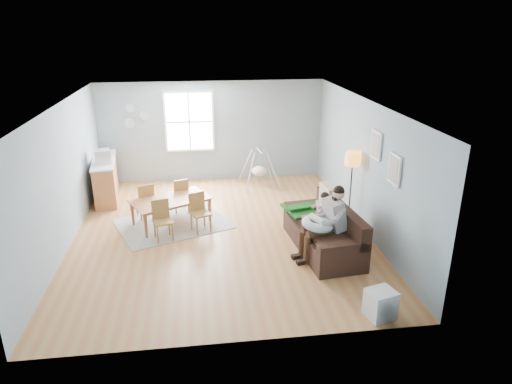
{
  "coord_description": "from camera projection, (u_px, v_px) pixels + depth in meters",
  "views": [
    {
      "loc": [
        -0.4,
        -8.66,
        4.17
      ],
      "look_at": [
        0.69,
        -0.32,
        1.0
      ],
      "focal_mm": 32.0,
      "sensor_mm": 36.0,
      "label": 1
    }
  ],
  "objects": [
    {
      "name": "chair_ne",
      "position": [
        180.0,
        194.0,
        10.46
      ],
      "size": [
        0.47,
        0.47,
        0.81
      ],
      "color": "olive",
      "rests_on": "rug"
    },
    {
      "name": "storage_cube",
      "position": [
        380.0,
        304.0,
        6.77
      ],
      "size": [
        0.48,
        0.45,
        0.44
      ],
      "color": "silver",
      "rests_on": "room"
    },
    {
      "name": "monitor",
      "position": [
        102.0,
        157.0,
        10.72
      ],
      "size": [
        0.42,
        0.41,
        0.33
      ],
      "color": "#B9B9BE",
      "rests_on": "counter"
    },
    {
      "name": "room",
      "position": [
        218.0,
        118.0,
        8.7
      ],
      "size": [
        8.4,
        9.4,
        3.9
      ],
      "color": "#AC6A3D"
    },
    {
      "name": "baby_swing",
      "position": [
        259.0,
        171.0,
        12.09
      ],
      "size": [
        1.06,
        1.08,
        0.99
      ],
      "color": "#B9B9BE",
      "rests_on": "room"
    },
    {
      "name": "window",
      "position": [
        189.0,
        122.0,
        12.12
      ],
      "size": [
        1.32,
        0.08,
        1.62
      ],
      "color": "white",
      "rests_on": "room"
    },
    {
      "name": "infant",
      "position": [
        317.0,
        219.0,
        8.33
      ],
      "size": [
        0.26,
        0.39,
        0.14
      ],
      "color": "silver",
      "rests_on": "nursing_pillow"
    },
    {
      "name": "dining_table",
      "position": [
        172.0,
        212.0,
        9.87
      ],
      "size": [
        1.87,
        1.55,
        0.58
      ],
      "primitive_type": "imported",
      "rotation": [
        0.0,
        0.0,
        0.47
      ],
      "color": "brown",
      "rests_on": "rug"
    },
    {
      "name": "chair_sw",
      "position": [
        162.0,
        218.0,
        9.17
      ],
      "size": [
        0.46,
        0.46,
        0.82
      ],
      "color": "olive",
      "rests_on": "rug"
    },
    {
      "name": "wall_plates",
      "position": [
        135.0,
        116.0,
        11.89
      ],
      "size": [
        0.67,
        0.02,
        0.66
      ],
      "color": "#98AEB7",
      "rests_on": "room"
    },
    {
      "name": "beige_pillow",
      "position": [
        327.0,
        198.0,
        9.2
      ],
      "size": [
        0.2,
        0.55,
        0.54
      ],
      "primitive_type": "cube",
      "rotation": [
        0.0,
        0.0,
        0.09
      ],
      "color": "#B6A68B",
      "rests_on": "sofa"
    },
    {
      "name": "chair_se",
      "position": [
        199.0,
        210.0,
        9.54
      ],
      "size": [
        0.49,
        0.49,
        0.82
      ],
      "color": "olive",
      "rests_on": "rug"
    },
    {
      "name": "floor_lamp",
      "position": [
        352.0,
        165.0,
        9.56
      ],
      "size": [
        0.32,
        0.32,
        1.61
      ],
      "color": "black",
      "rests_on": "room"
    },
    {
      "name": "chair_nw",
      "position": [
        146.0,
        199.0,
        10.09
      ],
      "size": [
        0.49,
        0.49,
        0.83
      ],
      "color": "olive",
      "rests_on": "rug"
    },
    {
      "name": "father",
      "position": [
        326.0,
        220.0,
        8.34
      ],
      "size": [
        1.02,
        0.58,
        1.39
      ],
      "color": "gray",
      "rests_on": "sofa"
    },
    {
      "name": "green_throw",
      "position": [
        310.0,
        208.0,
        9.36
      ],
      "size": [
        1.14,
        1.0,
        0.04
      ],
      "primitive_type": "cube",
      "rotation": [
        0.0,
        0.0,
        0.22
      ],
      "color": "#125114",
      "rests_on": "sofa"
    },
    {
      "name": "nursing_pillow",
      "position": [
        318.0,
        224.0,
        8.32
      ],
      "size": [
        0.62,
        0.6,
        0.24
      ],
      "primitive_type": "torus",
      "rotation": [
        0.0,
        0.14,
        0.03
      ],
      "color": "silver",
      "rests_on": "father"
    },
    {
      "name": "rug",
      "position": [
        173.0,
        224.0,
        9.97
      ],
      "size": [
        2.73,
        2.42,
        0.01
      ],
      "primitive_type": "cube",
      "rotation": [
        0.0,
        0.0,
        0.37
      ],
      "color": "gray",
      "rests_on": "room"
    },
    {
      "name": "sofa",
      "position": [
        326.0,
        234.0,
        8.8
      ],
      "size": [
        1.14,
        2.26,
        0.88
      ],
      "color": "black",
      "rests_on": "room"
    },
    {
      "name": "toddler",
      "position": [
        319.0,
        210.0,
        8.82
      ],
      "size": [
        0.55,
        0.27,
        0.87
      ],
      "color": "silver",
      "rests_on": "sofa"
    },
    {
      "name": "pictures",
      "position": [
        385.0,
        157.0,
        8.29
      ],
      "size": [
        0.05,
        1.34,
        0.74
      ],
      "color": "white",
      "rests_on": "room"
    },
    {
      "name": "counter",
      "position": [
        106.0,
        179.0,
        11.26
      ],
      "size": [
        0.75,
        1.85,
        1.01
      ],
      "color": "brown",
      "rests_on": "room"
    }
  ]
}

